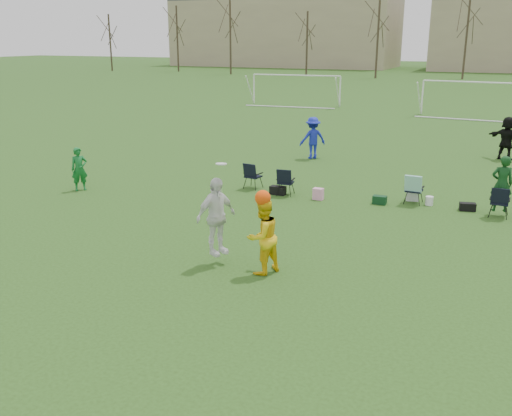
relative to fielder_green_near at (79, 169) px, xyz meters
The scene contains 9 objects.
ground 9.31m from the fielder_green_near, 32.72° to the right, with size 260.00×260.00×0.00m, color #284916.
fielder_green_near is the anchor object (origin of this frame).
fielder_blue 10.68m from the fielder_green_near, 56.21° to the left, with size 1.23×0.71×1.91m, color #1725B2.
fielder_black 18.65m from the fielder_green_near, 40.96° to the left, with size 1.82×0.58×1.97m, color black.
center_contest 9.55m from the fielder_green_near, 26.87° to the right, with size 2.19×1.22×2.54m.
sideline_setup 11.02m from the fielder_green_near, 14.64° to the left, with size 9.13×1.58×1.92m.
goal_left 29.09m from the fielder_green_near, 94.33° to the left, with size 7.39×0.76×2.46m.
goal_mid 29.48m from the fielder_green_near, 66.37° to the left, with size 7.40×0.63×2.46m.
tree_line 65.47m from the fielder_green_near, 82.93° to the left, with size 110.28×3.28×11.40m.
Camera 1 is at (6.22, -10.86, 5.37)m, focal length 40.00 mm.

